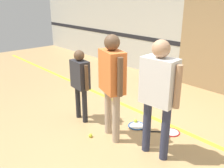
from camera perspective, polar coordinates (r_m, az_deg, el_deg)
The scene contains 10 objects.
ground_plane at distance 4.35m, azimuth 2.04°, elevation -11.64°, with size 16.00×16.00×0.00m, color tan.
wall_back at distance 6.38m, azimuth 23.93°, elevation 12.09°, with size 16.00×0.07×3.20m.
floor_stripe at distance 4.94m, azimuth 9.80°, elevation -7.80°, with size 14.40×0.10×0.01m.
person_instructor at distance 3.86m, azimuth 0.00°, elevation 1.64°, with size 0.63×0.40×1.72m.
person_student_left at distance 4.56m, azimuth -7.29°, elevation 1.34°, with size 0.51×0.24×1.35m.
person_student_right at distance 3.46m, azimuth 10.59°, elevation -0.82°, with size 0.65×0.31×1.73m.
racket_spare_on_floor at distance 4.63m, azimuth 5.78°, elevation -9.53°, with size 0.53×0.38×0.03m.
racket_second_spare at distance 4.53m, azimuth 13.12°, elevation -10.66°, with size 0.49×0.49×0.03m.
tennis_ball_near_instructor at distance 4.30m, azimuth -4.95°, elevation -11.63°, with size 0.07×0.07×0.07m, color #CCE038.
tennis_ball_by_spare_racket at distance 4.74m, azimuth 5.42°, elevation -8.42°, with size 0.07×0.07×0.07m, color #CCE038.
Camera 1 is at (2.68, -2.57, 2.26)m, focal length 40.00 mm.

